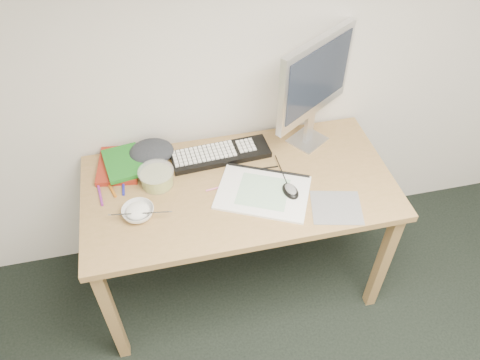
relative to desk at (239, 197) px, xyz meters
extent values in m
plane|color=silver|center=(0.27, 0.37, 0.63)|extent=(3.60, 0.00, 3.60)
cube|color=#A27A4A|center=(-0.65, -0.30, -0.31)|extent=(0.05, 0.05, 0.71)
cube|color=#A27A4A|center=(0.65, -0.30, -0.31)|extent=(0.05, 0.05, 0.71)
cube|color=#A27A4A|center=(-0.65, 0.30, -0.31)|extent=(0.05, 0.05, 0.71)
cube|color=#A27A4A|center=(0.65, 0.30, -0.31)|extent=(0.05, 0.05, 0.71)
cube|color=#A27A4A|center=(0.00, 0.00, 0.06)|extent=(1.40, 0.70, 0.03)
cube|color=slate|center=(0.38, -0.23, 0.08)|extent=(0.25, 0.24, 0.00)
cube|color=silver|center=(0.09, -0.08, 0.09)|extent=(0.48, 0.43, 0.01)
cube|color=black|center=(-0.05, 0.20, 0.10)|extent=(0.48, 0.18, 0.03)
cube|color=silver|center=(0.40, 0.22, 0.09)|extent=(0.22, 0.21, 0.01)
cube|color=silver|center=(0.40, 0.22, 0.16)|extent=(0.06, 0.05, 0.16)
cube|color=silver|center=(0.40, 0.22, 0.45)|extent=(0.42, 0.29, 0.39)
cube|color=black|center=(0.40, 0.22, 0.45)|extent=(0.36, 0.24, 0.30)
ellipsoid|color=black|center=(0.21, -0.11, 0.11)|extent=(0.08, 0.11, 0.03)
imported|color=white|center=(-0.45, -0.09, 0.10)|extent=(0.16, 0.16, 0.04)
cylinder|color=silver|center=(-0.44, -0.12, 0.13)|extent=(0.25, 0.06, 0.02)
cylinder|color=gold|center=(-0.36, 0.09, 0.12)|extent=(0.20, 0.20, 0.08)
cube|color=maroon|center=(-0.52, 0.23, 0.09)|extent=(0.22, 0.27, 0.02)
cube|color=#1B6D1D|center=(-0.50, 0.22, 0.12)|extent=(0.20, 0.25, 0.02)
ellipsoid|color=#27292F|center=(-0.37, 0.27, 0.12)|extent=(0.19, 0.16, 0.07)
cylinder|color=#CF6798|center=(-0.06, 0.00, 0.09)|extent=(0.20, 0.03, 0.01)
cylinder|color=tan|center=(0.05, 0.04, 0.09)|extent=(0.17, 0.07, 0.01)
cylinder|color=black|center=(0.11, 0.08, 0.09)|extent=(0.18, 0.01, 0.01)
cylinder|color=#1E22A3|center=(-0.51, 0.11, 0.09)|extent=(0.02, 0.13, 0.01)
cylinder|color=#C26716|center=(-0.57, 0.10, 0.09)|extent=(0.05, 0.13, 0.01)
cylinder|color=#7D2485|center=(-0.61, 0.06, 0.09)|extent=(0.03, 0.13, 0.01)
camera|label=1|loc=(-0.32, -1.44, 1.59)|focal=35.00mm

